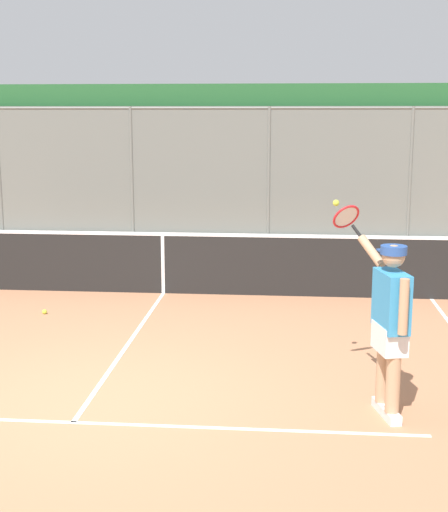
# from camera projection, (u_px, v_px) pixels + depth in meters

# --- Properties ---
(ground_plane) EXTENTS (60.00, 60.00, 0.00)m
(ground_plane) POSITION_uv_depth(u_px,v_px,m) (90.00, 399.00, 7.21)
(ground_plane) COLOR #B27551
(court_line_markings) EXTENTS (8.26, 8.85, 0.01)m
(court_line_markings) POSITION_uv_depth(u_px,v_px,m) (61.00, 439.00, 6.31)
(court_line_markings) COLOR white
(court_line_markings) RESTS_ON ground
(fence_backdrop) EXTENTS (17.89, 1.37, 3.37)m
(fence_backdrop) POSITION_uv_depth(u_px,v_px,m) (203.00, 162.00, 16.33)
(fence_backdrop) COLOR slate
(fence_backdrop) RESTS_ON ground
(tennis_net) EXTENTS (10.61, 0.09, 1.07)m
(tennis_net) POSITION_uv_depth(u_px,v_px,m) (163.00, 262.00, 11.30)
(tennis_net) COLOR #2D2D2D
(tennis_net) RESTS_ON ground
(tennis_player) EXTENTS (0.70, 1.28, 1.91)m
(tennis_player) POSITION_uv_depth(u_px,v_px,m) (389.00, 318.00, 6.65)
(tennis_player) COLOR silver
(tennis_player) RESTS_ON ground
(tennis_ball_near_net) EXTENTS (0.07, 0.07, 0.07)m
(tennis_ball_near_net) POSITION_uv_depth(u_px,v_px,m) (45.00, 312.00, 10.21)
(tennis_ball_near_net) COLOR #C1D138
(tennis_ball_near_net) RESTS_ON ground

